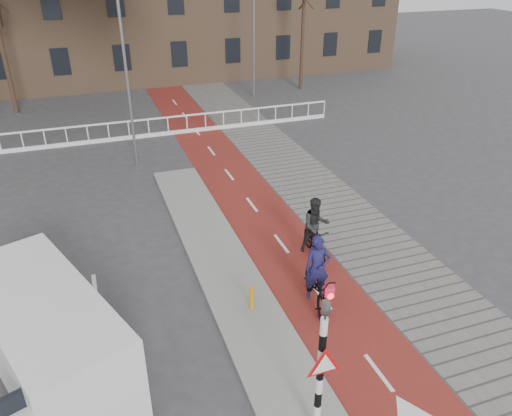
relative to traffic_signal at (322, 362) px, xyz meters
name	(u,v)px	position (x,y,z in m)	size (l,w,h in m)	color
ground	(302,359)	(0.60, 2.02, -1.99)	(120.00, 120.00, 0.00)	#38383A
bike_lane	(236,184)	(2.10, 12.02, -1.98)	(2.50, 60.00, 0.01)	maroon
sidewalk	(298,175)	(4.90, 12.02, -1.98)	(3.00, 60.00, 0.01)	slate
curb_island	(226,271)	(-0.10, 6.02, -1.93)	(1.80, 16.00, 0.12)	gray
traffic_signal	(322,362)	(0.00, 0.00, 0.00)	(0.80, 0.80, 3.68)	black
bollard	(252,298)	(0.04, 4.06, -1.52)	(0.12, 0.12, 0.69)	orange
cyclist_near	(316,282)	(1.81, 3.83, -1.27)	(1.09, 2.14, 2.11)	black
cyclist_far	(315,234)	(2.77, 5.94, -1.13)	(0.95, 1.97, 2.06)	black
van	(47,336)	(-4.93, 3.45, -0.81)	(3.80, 5.59, 2.23)	silver
railing	(67,140)	(-4.40, 19.02, -1.68)	(28.00, 0.10, 0.99)	silver
tree_mid	(3,51)	(-7.17, 25.96, 1.56)	(0.27, 0.27, 7.09)	black
tree_right	(303,36)	(11.05, 25.56, 1.53)	(0.22, 0.22, 7.04)	black
streetlight_near	(126,69)	(-1.51, 15.38, 2.30)	(0.12, 0.12, 8.57)	slate
streetlight_right	(254,36)	(7.32, 24.70, 1.84)	(0.12, 0.12, 7.66)	slate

